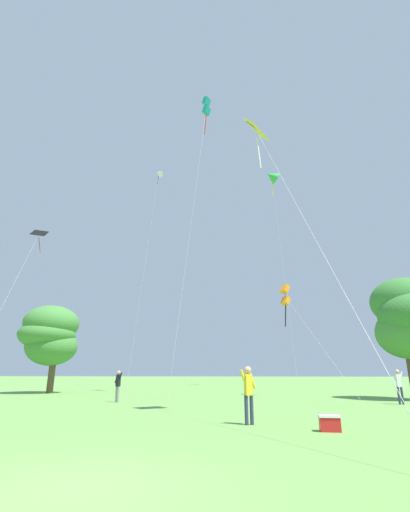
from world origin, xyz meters
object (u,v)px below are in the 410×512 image
person_near_tree (248,389)px  picnic_cooler (330,423)px  kite_yellow_diamond (259,138)px  tree_left_oak (408,316)px  kite_orange_box (285,296)px  person_in_blue_jacket (399,383)px  kite_green_small (272,176)px  kite_black_large (37,240)px  person_foreground_watcher (118,383)px  kite_teal_box (206,108)px  kite_white_distant (159,174)px  tree_right_cluster (50,335)px

person_near_tree → picnic_cooler: person_near_tree is taller
kite_yellow_diamond → tree_left_oak: 16.14m
kite_orange_box → person_near_tree: 17.66m
person_near_tree → kite_yellow_diamond: bearing=67.8°
kite_yellow_diamond → kite_orange_box: 15.19m
person_near_tree → person_in_blue_jacket: person_near_tree is taller
kite_yellow_diamond → person_in_blue_jacket: 15.01m
kite_green_small → person_in_blue_jacket: size_ratio=17.33×
kite_black_large → picnic_cooler: 23.44m
kite_green_small → kite_orange_box: size_ratio=2.93×
tree_left_oak → picnic_cooler: 17.02m
tree_left_oak → kite_black_large: bearing=-172.9°
kite_green_small → person_foreground_watcher: size_ratio=17.87×
kite_yellow_diamond → person_near_tree: (-0.80, -1.96, -10.98)m
kite_teal_box → tree_left_oak: (13.93, -3.26, -20.96)m
kite_orange_box → person_foreground_watcher: 14.35m
kite_yellow_diamond → kite_green_small: (2.19, 35.31, 17.70)m
kite_teal_box → person_near_tree: (3.85, -16.50, -25.06)m
person_in_blue_jacket → picnic_cooler: 11.91m
kite_yellow_diamond → kite_black_large: size_ratio=1.13×
kite_white_distant → kite_green_small: (16.40, 4.01, 0.43)m
person_near_tree → tree_left_oak: tree_left_oak is taller
kite_teal_box → person_foreground_watcher: bearing=-117.1°
person_near_tree → kite_green_small: bearing=85.4°
kite_orange_box → tree_right_cluster: (-20.03, 0.71, -2.63)m
tree_right_cluster → tree_left_oak: size_ratio=0.92×
tree_left_oak → person_in_blue_jacket: bearing=-122.4°
kite_teal_box → person_foreground_watcher: (-4.02, -7.86, -25.10)m
kite_white_distant → tree_left_oak: 39.20m
kite_black_large → kite_teal_box: size_ratio=0.43×
kite_black_large → person_in_blue_jacket: bearing=-1.5°
kite_black_large → tree_left_oak: (25.45, 3.15, -5.60)m
kite_green_small → tree_right_cluster: kite_green_small is taller
person_near_tree → picnic_cooler: size_ratio=3.01×
kite_green_small → picnic_cooler: bearing=-91.0°
kite_black_large → picnic_cooler: kite_black_large is taller
person_foreground_watcher → picnic_cooler: (10.21, -9.73, -0.82)m
kite_teal_box → kite_orange_box: kite_teal_box is taller
kite_teal_box → person_in_blue_jacket: bearing=-31.2°
kite_black_large → kite_orange_box: size_ratio=1.12×
kite_white_distant → tree_right_cluster: 29.75m
kite_orange_box → person_near_tree: (-2.45, -16.32, -6.30)m
kite_orange_box → tree_left_oak: 8.52m
tree_right_cluster → picnic_cooler: (19.90, -18.11, -4.54)m
kite_green_small → person_near_tree: size_ratio=17.13×
kite_yellow_diamond → picnic_cooler: size_ratio=22.21×
kite_yellow_diamond → tree_right_cluster: bearing=140.6°
kite_teal_box → tree_left_oak: size_ratio=3.48×
kite_teal_box → tree_right_cluster: kite_teal_box is taller
kite_white_distant → kite_teal_box: (9.56, -16.77, -3.19)m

